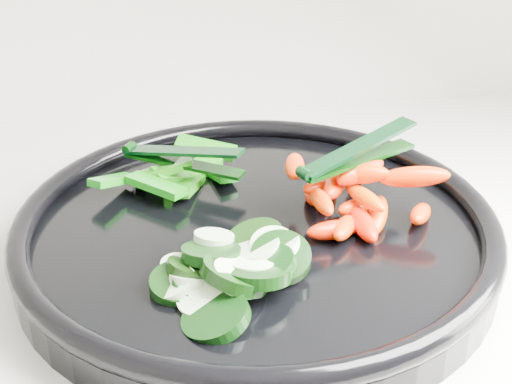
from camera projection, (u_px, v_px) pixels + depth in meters
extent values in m
cylinder|color=black|center=(256.00, 240.00, 0.56)|extent=(0.41, 0.41, 0.02)
torus|color=black|center=(256.00, 219.00, 0.55)|extent=(0.42, 0.42, 0.02)
cylinder|color=black|center=(216.00, 317.00, 0.45)|extent=(0.06, 0.06, 0.03)
cylinder|color=#DAF9C7|center=(203.00, 298.00, 0.46)|extent=(0.05, 0.05, 0.02)
cylinder|color=black|center=(199.00, 272.00, 0.49)|extent=(0.06, 0.07, 0.03)
cylinder|color=#E2FCC9|center=(193.00, 281.00, 0.48)|extent=(0.03, 0.04, 0.02)
cylinder|color=black|center=(200.00, 282.00, 0.48)|extent=(0.05, 0.06, 0.02)
cylinder|color=beige|center=(199.00, 275.00, 0.49)|extent=(0.04, 0.04, 0.02)
cylinder|color=black|center=(211.00, 256.00, 0.51)|extent=(0.06, 0.06, 0.02)
cylinder|color=#B2CEA5|center=(230.00, 255.00, 0.51)|extent=(0.05, 0.05, 0.02)
cylinder|color=black|center=(210.00, 262.00, 0.50)|extent=(0.06, 0.06, 0.01)
cylinder|color=beige|center=(183.00, 275.00, 0.49)|extent=(0.04, 0.04, 0.01)
cylinder|color=black|center=(179.00, 284.00, 0.48)|extent=(0.05, 0.05, 0.02)
cylinder|color=#DDFCC9|center=(179.00, 269.00, 0.49)|extent=(0.04, 0.04, 0.01)
cylinder|color=black|center=(197.00, 278.00, 0.49)|extent=(0.04, 0.04, 0.02)
cylinder|color=beige|center=(176.00, 286.00, 0.48)|extent=(0.04, 0.04, 0.02)
cylinder|color=black|center=(270.00, 265.00, 0.48)|extent=(0.04, 0.04, 0.02)
cylinder|color=#DBEEBE|center=(279.00, 249.00, 0.50)|extent=(0.05, 0.05, 0.02)
cylinder|color=black|center=(211.00, 253.00, 0.49)|extent=(0.05, 0.05, 0.02)
cylinder|color=beige|center=(214.00, 239.00, 0.51)|extent=(0.04, 0.04, 0.01)
cylinder|color=black|center=(235.00, 275.00, 0.47)|extent=(0.05, 0.05, 0.03)
cylinder|color=beige|center=(237.00, 278.00, 0.47)|extent=(0.04, 0.04, 0.03)
cylinder|color=black|center=(281.00, 257.00, 0.49)|extent=(0.06, 0.05, 0.03)
cylinder|color=beige|center=(273.00, 248.00, 0.50)|extent=(0.05, 0.04, 0.03)
cylinder|color=black|center=(255.00, 241.00, 0.51)|extent=(0.06, 0.06, 0.02)
cylinder|color=beige|center=(257.00, 250.00, 0.50)|extent=(0.04, 0.04, 0.02)
cylinder|color=black|center=(257.00, 272.00, 0.47)|extent=(0.05, 0.05, 0.02)
cylinder|color=#D7FAC8|center=(252.00, 267.00, 0.48)|extent=(0.03, 0.04, 0.02)
ellipsoid|color=#E72B00|center=(377.00, 215.00, 0.55)|extent=(0.03, 0.05, 0.03)
ellipsoid|color=red|center=(334.00, 230.00, 0.53)|extent=(0.05, 0.03, 0.02)
ellipsoid|color=red|center=(363.00, 224.00, 0.54)|extent=(0.02, 0.05, 0.02)
ellipsoid|color=#F42F00|center=(313.00, 196.00, 0.58)|extent=(0.02, 0.04, 0.02)
ellipsoid|color=#F43600|center=(420.00, 214.00, 0.55)|extent=(0.03, 0.05, 0.03)
ellipsoid|color=#FF4800|center=(326.00, 193.00, 0.59)|extent=(0.03, 0.04, 0.02)
ellipsoid|color=#FF4A00|center=(344.00, 228.00, 0.54)|extent=(0.04, 0.04, 0.02)
ellipsoid|color=#FF5900|center=(360.00, 207.00, 0.56)|extent=(0.05, 0.03, 0.02)
ellipsoid|color=#FF6600|center=(351.00, 167.00, 0.63)|extent=(0.02, 0.05, 0.02)
ellipsoid|color=#EE5700|center=(319.00, 182.00, 0.60)|extent=(0.04, 0.05, 0.02)
ellipsoid|color=#FD1F00|center=(321.00, 201.00, 0.54)|extent=(0.02, 0.05, 0.02)
ellipsoid|color=#FF5800|center=(358.00, 168.00, 0.59)|extent=(0.03, 0.06, 0.03)
ellipsoid|color=#E82F00|center=(334.00, 187.00, 0.56)|extent=(0.04, 0.05, 0.02)
ellipsoid|color=#EA5500|center=(365.00, 197.00, 0.55)|extent=(0.03, 0.05, 0.02)
ellipsoid|color=#E63A00|center=(321.00, 186.00, 0.57)|extent=(0.04, 0.04, 0.02)
ellipsoid|color=red|center=(359.00, 174.00, 0.55)|extent=(0.05, 0.04, 0.03)
ellipsoid|color=#ED4B00|center=(295.00, 166.00, 0.57)|extent=(0.02, 0.05, 0.02)
ellipsoid|color=#F41A00|center=(360.00, 172.00, 0.56)|extent=(0.05, 0.04, 0.02)
ellipsoid|color=#F91800|center=(414.00, 177.00, 0.55)|extent=(0.06, 0.03, 0.03)
cube|color=#0F6409|center=(189.00, 187.00, 0.60)|extent=(0.03, 0.05, 0.02)
cube|color=#09680C|center=(184.00, 175.00, 0.62)|extent=(0.06, 0.05, 0.03)
cube|color=#0A700C|center=(219.00, 174.00, 0.63)|extent=(0.03, 0.05, 0.02)
cube|color=#09660A|center=(189.00, 175.00, 0.62)|extent=(0.06, 0.06, 0.02)
cube|color=#23710A|center=(155.00, 179.00, 0.62)|extent=(0.02, 0.06, 0.02)
cube|color=#0B6509|center=(163.00, 170.00, 0.61)|extent=(0.05, 0.02, 0.02)
cube|color=#09630D|center=(113.00, 180.00, 0.59)|extent=(0.04, 0.04, 0.02)
cube|color=#0D710A|center=(156.00, 185.00, 0.58)|extent=(0.05, 0.05, 0.01)
cube|color=#0D6809|center=(206.00, 148.00, 0.65)|extent=(0.06, 0.03, 0.02)
cylinder|color=black|center=(304.00, 173.00, 0.53)|extent=(0.01, 0.01, 0.01)
cube|color=black|center=(358.00, 160.00, 0.56)|extent=(0.11, 0.06, 0.00)
cube|color=black|center=(359.00, 147.00, 0.55)|extent=(0.10, 0.06, 0.02)
cylinder|color=black|center=(129.00, 148.00, 0.63)|extent=(0.01, 0.01, 0.01)
cube|color=black|center=(184.00, 164.00, 0.61)|extent=(0.10, 0.07, 0.00)
cube|color=black|center=(183.00, 151.00, 0.60)|extent=(0.10, 0.07, 0.02)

